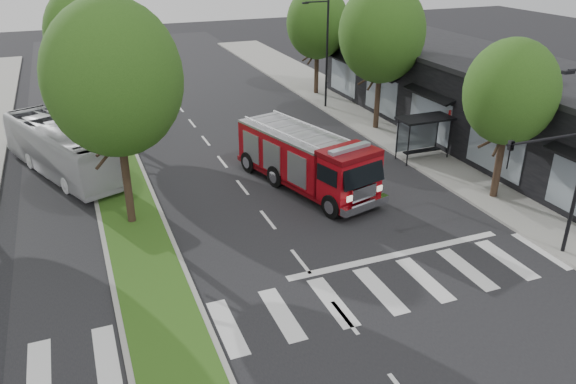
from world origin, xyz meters
name	(u,v)px	position (x,y,z in m)	size (l,w,h in m)	color
ground	(301,262)	(0.00, 0.00, 0.00)	(140.00, 140.00, 0.00)	black
sidewalk_right	(421,145)	(12.50, 10.00, 0.07)	(5.00, 80.00, 0.15)	gray
median	(107,141)	(-6.00, 18.00, 0.08)	(3.00, 50.00, 0.15)	gray
storefront_row	(483,101)	(17.00, 10.00, 2.50)	(8.00, 30.00, 5.00)	black
bus_shelter	(423,126)	(11.20, 8.15, 2.04)	(3.20, 1.60, 2.61)	black
tree_right_near	(511,93)	(11.50, 2.00, 5.51)	(4.40, 4.40, 8.05)	black
tree_right_mid	(382,33)	(11.50, 14.00, 6.49)	(5.60, 5.60, 9.72)	black
tree_right_far	(317,23)	(11.50, 24.00, 5.84)	(5.00, 5.00, 8.73)	black
tree_median_near	(113,79)	(-6.00, 6.00, 6.81)	(5.80, 5.80, 10.16)	black
tree_median_far	(91,35)	(-6.00, 20.00, 6.49)	(5.60, 5.60, 9.72)	black
streetlight_right_near	(569,153)	(9.61, -3.50, 4.67)	(4.08, 0.22, 8.00)	black
streetlight_right_far	(325,50)	(10.35, 20.00, 4.48)	(2.11, 0.20, 8.00)	black
fire_engine	(306,160)	(3.16, 6.89, 1.55)	(5.11, 9.70, 3.23)	#590409
city_bus	(61,149)	(-8.71, 13.62, 1.46)	(2.46, 10.49, 2.92)	silver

